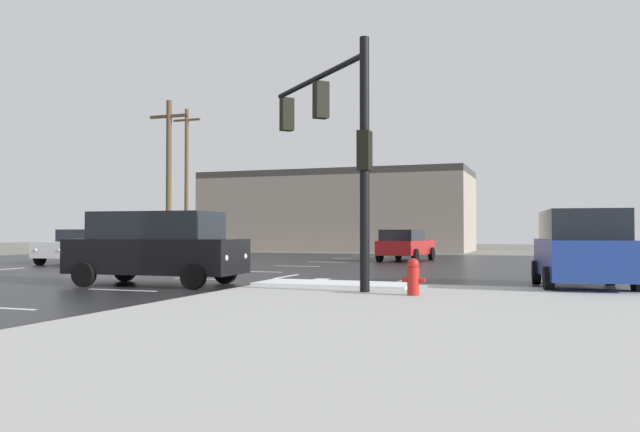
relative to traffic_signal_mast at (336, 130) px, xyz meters
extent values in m
plane|color=slate|center=(-5.25, 4.62, -4.02)|extent=(120.00, 120.00, 0.00)
cube|color=#232326|center=(-5.25, 4.62, -4.01)|extent=(44.00, 44.00, 0.02)
cube|color=white|center=(-0.25, 0.62, -3.85)|extent=(4.00, 1.60, 0.06)
cube|color=silver|center=(-5.25, -1.38, -4.00)|extent=(2.00, 0.15, 0.01)
cube|color=silver|center=(-5.25, 2.62, -4.00)|extent=(2.00, 0.15, 0.01)
cube|color=silver|center=(-5.25, 6.62, -4.00)|extent=(2.00, 0.15, 0.01)
cube|color=silver|center=(-5.25, 10.62, -4.00)|extent=(2.00, 0.15, 0.01)
cube|color=silver|center=(-5.25, 14.62, -4.00)|extent=(2.00, 0.15, 0.01)
cube|color=silver|center=(-5.25, 18.62, -4.00)|extent=(2.00, 0.15, 0.01)
cube|color=silver|center=(-5.25, 22.62, -4.00)|extent=(2.00, 0.15, 0.01)
cube|color=silver|center=(-15.25, 4.62, -4.00)|extent=(0.15, 2.00, 0.01)
cube|color=silver|center=(-11.25, 4.62, -4.00)|extent=(0.15, 2.00, 0.01)
cube|color=silver|center=(-7.25, 4.62, -4.00)|extent=(0.15, 2.00, 0.01)
cube|color=silver|center=(-3.25, 4.62, -4.00)|extent=(0.15, 2.00, 0.01)
cube|color=silver|center=(0.75, 4.62, -4.00)|extent=(0.15, 2.00, 0.01)
cube|color=silver|center=(4.75, 4.62, -4.00)|extent=(0.15, 2.00, 0.01)
cube|color=silver|center=(-1.75, 0.62, -4.00)|extent=(0.45, 7.00, 0.01)
cylinder|color=black|center=(1.01, -1.00, -0.99)|extent=(0.22, 0.22, 5.80)
cylinder|color=black|center=(-0.79, 0.78, 1.51)|extent=(3.69, 3.66, 0.14)
cube|color=black|center=(-0.61, 0.60, 0.89)|extent=(0.45, 0.45, 0.95)
sphere|color=#19D833|center=(-0.72, 0.72, 1.17)|extent=(0.20, 0.20, 0.20)
cube|color=black|center=(-2.23, 2.20, 0.89)|extent=(0.45, 0.45, 0.95)
sphere|color=#19D833|center=(-2.34, 2.32, 1.17)|extent=(0.20, 0.20, 0.20)
cube|color=black|center=(1.01, -1.00, -0.68)|extent=(0.28, 0.36, 0.90)
cylinder|color=red|center=(2.19, -1.39, -3.58)|extent=(0.26, 0.26, 0.60)
sphere|color=red|center=(2.19, -1.39, -3.21)|extent=(0.25, 0.25, 0.25)
cylinder|color=red|center=(2.01, -1.39, -3.55)|extent=(0.12, 0.11, 0.11)
cylinder|color=red|center=(2.37, -1.39, -3.55)|extent=(0.12, 0.11, 0.11)
cube|color=gray|center=(-10.87, 33.31, -1.20)|extent=(20.69, 8.00, 5.66)
cube|color=#3F3D3A|center=(-10.87, 33.31, 1.88)|extent=(20.69, 8.00, 0.50)
cube|color=#B21919|center=(-1.90, 17.21, -3.32)|extent=(2.17, 4.63, 0.70)
cube|color=black|center=(-1.95, 16.54, -2.70)|extent=(1.86, 2.60, 0.55)
cylinder|color=black|center=(-2.67, 18.81, -3.67)|extent=(0.27, 0.68, 0.66)
cylinder|color=black|center=(-0.87, 18.66, -3.67)|extent=(0.27, 0.68, 0.66)
cylinder|color=black|center=(-2.92, 15.76, -3.67)|extent=(0.27, 0.68, 0.66)
cylinder|color=black|center=(-1.13, 15.61, -3.67)|extent=(0.27, 0.68, 0.66)
sphere|color=white|center=(-2.29, 19.45, -3.32)|extent=(0.18, 0.18, 0.18)
sphere|color=white|center=(-1.14, 19.35, -3.32)|extent=(0.18, 0.18, 0.18)
cube|color=navy|center=(5.72, 2.79, -3.20)|extent=(2.43, 4.97, 0.95)
cube|color=black|center=(5.72, 2.79, -2.35)|extent=(2.13, 3.52, 0.75)
cylinder|color=black|center=(4.59, 4.31, -3.67)|extent=(0.29, 0.68, 0.66)
cylinder|color=black|center=(6.53, 4.51, -3.67)|extent=(0.29, 0.68, 0.66)
cylinder|color=black|center=(4.92, 1.07, -3.67)|extent=(0.29, 0.68, 0.66)
cylinder|color=black|center=(6.86, 1.26, -3.67)|extent=(0.29, 0.68, 0.66)
sphere|color=white|center=(4.86, 5.06, -3.20)|extent=(0.18, 0.18, 0.18)
sphere|color=white|center=(6.11, 5.19, -3.20)|extent=(0.18, 0.18, 0.18)
cube|color=black|center=(-5.33, 0.27, -3.20)|extent=(4.91, 2.23, 0.95)
cube|color=black|center=(-5.33, 0.27, -2.35)|extent=(3.46, 1.99, 0.75)
cylinder|color=black|center=(-3.76, 1.33, -3.67)|extent=(0.67, 0.26, 0.66)
cylinder|color=black|center=(-3.64, -0.61, -3.67)|extent=(0.67, 0.26, 0.66)
cylinder|color=black|center=(-7.02, 1.15, -3.67)|extent=(0.67, 0.26, 0.66)
cylinder|color=black|center=(-6.90, -0.80, -3.67)|extent=(0.67, 0.26, 0.66)
sphere|color=white|center=(-3.02, 1.03, -3.20)|extent=(0.18, 0.18, 0.18)
sphere|color=white|center=(-2.95, -0.22, -3.20)|extent=(0.18, 0.18, 0.18)
cube|color=white|center=(-15.62, 9.34, -3.32)|extent=(2.28, 4.67, 0.70)
cube|color=black|center=(-15.70, 10.01, -2.70)|extent=(1.91, 2.64, 0.55)
cylinder|color=black|center=(-14.56, 7.92, -3.67)|extent=(0.29, 0.68, 0.66)
cylinder|color=black|center=(-16.35, 7.72, -3.67)|extent=(0.29, 0.68, 0.66)
cylinder|color=black|center=(-14.89, 10.96, -3.67)|extent=(0.29, 0.68, 0.66)
cylinder|color=black|center=(-16.68, 10.76, -3.67)|extent=(0.29, 0.68, 0.66)
sphere|color=white|center=(-14.81, 7.22, -3.32)|extent=(0.18, 0.18, 0.18)
sphere|color=white|center=(-15.96, 7.09, -3.32)|extent=(0.18, 0.18, 0.18)
cube|color=tan|center=(-15.49, 16.26, -3.32)|extent=(2.24, 4.66, 0.70)
cube|color=black|center=(-15.43, 15.59, -2.70)|extent=(1.90, 2.63, 0.55)
cylinder|color=black|center=(-16.54, 17.69, -3.67)|extent=(0.29, 0.68, 0.66)
cylinder|color=black|center=(-14.75, 17.87, -3.67)|extent=(0.29, 0.68, 0.66)
cylinder|color=black|center=(-16.24, 14.65, -3.67)|extent=(0.29, 0.68, 0.66)
cylinder|color=black|center=(-14.44, 14.83, -3.67)|extent=(0.29, 0.68, 0.66)
sphere|color=white|center=(-16.29, 18.39, -3.32)|extent=(0.18, 0.18, 0.18)
sphere|color=white|center=(-15.14, 18.50, -3.32)|extent=(0.18, 0.18, 0.18)
cylinder|color=brown|center=(-13.26, 13.16, 0.06)|extent=(0.28, 0.28, 8.18)
cube|color=brown|center=(-13.26, 13.16, 3.35)|extent=(2.20, 0.14, 0.14)
cylinder|color=brown|center=(-19.99, 25.92, 1.21)|extent=(0.28, 0.28, 10.46)
cube|color=brown|center=(-19.99, 25.92, 5.64)|extent=(2.20, 0.14, 0.14)
camera|label=1|loc=(4.95, -15.10, -2.52)|focal=36.29mm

